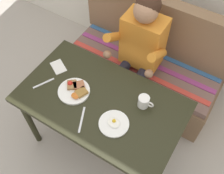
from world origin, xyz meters
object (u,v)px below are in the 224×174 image
(table, at_px, (101,107))
(plate_eggs, at_px, (114,124))
(fork, at_px, (44,83))
(person, at_px, (139,48))
(couch, at_px, (145,67))
(coffee_mug, at_px, (144,102))
(plate_breakfast, at_px, (75,90))
(napkin, at_px, (58,67))
(knife, at_px, (82,120))

(table, relative_size, plate_eggs, 5.78)
(fork, bearing_deg, person, 84.41)
(couch, bearing_deg, table, -90.00)
(couch, xyz_separation_m, coffee_mug, (0.28, -0.64, 0.45))
(couch, distance_m, plate_breakfast, 0.92)
(plate_eggs, distance_m, coffee_mug, 0.26)
(table, xyz_separation_m, couch, (0.00, 0.76, -0.32))
(person, relative_size, napkin, 8.81)
(table, bearing_deg, coffee_mug, 24.44)
(plate_breakfast, bearing_deg, plate_eggs, -11.81)
(couch, height_order, person, person)
(fork, bearing_deg, plate_eggs, 25.63)
(napkin, distance_m, knife, 0.51)
(person, xyz_separation_m, plate_breakfast, (-0.20, -0.62, 0.00))
(plate_eggs, xyz_separation_m, coffee_mug, (0.10, 0.24, 0.04))
(couch, distance_m, knife, 1.04)
(couch, distance_m, person, 0.45)
(table, relative_size, napkin, 8.72)
(fork, bearing_deg, table, 39.19)
(couch, height_order, napkin, couch)
(napkin, height_order, fork, napkin)
(table, distance_m, fork, 0.47)
(table, height_order, plate_breakfast, plate_breakfast)
(plate_breakfast, distance_m, napkin, 0.27)
(coffee_mug, bearing_deg, napkin, -176.98)
(table, bearing_deg, couch, 90.00)
(plate_breakfast, bearing_deg, knife, -42.76)
(napkin, bearing_deg, fork, -88.35)
(person, relative_size, fork, 7.13)
(couch, bearing_deg, fork, -117.58)
(couch, xyz_separation_m, plate_breakfast, (-0.21, -0.80, 0.41))
(plate_breakfast, xyz_separation_m, napkin, (-0.25, 0.12, -0.01))
(plate_breakfast, bearing_deg, table, 8.67)
(fork, relative_size, knife, 0.85)
(couch, height_order, knife, couch)
(table, xyz_separation_m, coffee_mug, (0.28, 0.13, 0.13))
(couch, relative_size, person, 1.19)
(table, distance_m, person, 0.60)
(plate_breakfast, relative_size, plate_eggs, 1.13)
(plate_breakfast, distance_m, coffee_mug, 0.51)
(plate_breakfast, relative_size, coffee_mug, 1.99)
(couch, relative_size, plate_breakfast, 6.12)
(table, bearing_deg, person, 91.02)
(person, relative_size, knife, 6.06)
(coffee_mug, distance_m, napkin, 0.73)
(napkin, relative_size, knife, 0.69)
(table, distance_m, napkin, 0.47)
(coffee_mug, distance_m, knife, 0.45)
(plate_eggs, bearing_deg, knife, -157.08)
(table, height_order, plate_eggs, plate_eggs)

